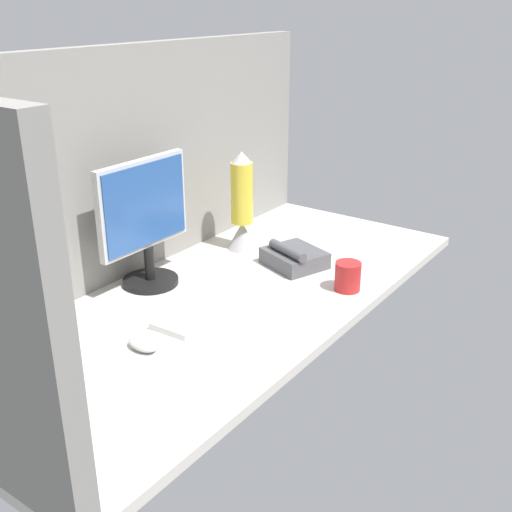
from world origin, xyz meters
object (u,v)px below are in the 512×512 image
Objects in this scene: monitor at (145,219)px; desk_phone at (294,257)px; keyboard at (207,307)px; mug_red_plastic at (348,276)px; lava_lamp at (242,209)px; mouse at (143,343)px.

monitor is 53.40cm from desk_phone.
keyboard is 3.97× the size of mug_red_plastic.
lava_lamp is (45.54, 21.02, 14.31)cm from keyboard.
monitor reaches higher than mug_red_plastic.
monitor is 66.37cm from mug_red_plastic.
desk_phone reaches higher than mouse.
keyboard is 42.88cm from desk_phone.
keyboard is 1.57× the size of desk_phone.
lava_lamp reaches higher than desk_phone.
mug_red_plastic is at bearing -39.65° from keyboard.
monitor reaches higher than mouse.
mug_red_plastic is 0.26× the size of lava_lamp.
mug_red_plastic is at bearing -18.74° from mouse.
monitor is at bearing 121.26° from mug_red_plastic.
lava_lamp is 1.55× the size of desk_phone.
mug_red_plastic reaches higher than mouse.
lava_lamp is (72.77, 21.69, 13.61)cm from mouse.
monitor is 46.19cm from mouse.
monitor is at bearing 142.06° from desk_phone.
keyboard is (-3.31, -27.30, -21.15)cm from monitor.
keyboard is 1.01× the size of lava_lamp.
mug_red_plastic is (63.77, -26.76, 2.96)cm from mouse.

